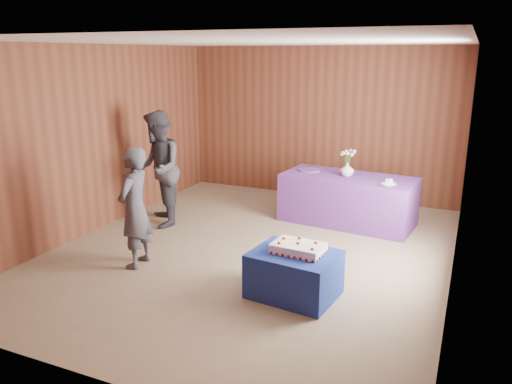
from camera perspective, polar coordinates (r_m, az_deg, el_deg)
The scene contains 13 objects.
ground at distance 6.75m, azimuth -0.48°, elevation -6.77°, with size 6.00×6.00×0.00m, color #87725D.
room_shell at distance 6.29m, azimuth -0.52°, elevation 8.60°, with size 5.04×6.04×2.72m.
cake_table at distance 5.51m, azimuth 4.37°, elevation -9.35°, with size 0.90×0.70×0.50m, color navy.
serving_table at distance 7.87m, azimuth 10.43°, elevation -0.86°, with size 2.00×0.90×0.75m, color #6B3490.
sheet_cake at distance 5.41m, azimuth 4.85°, elevation -6.38°, with size 0.59×0.43×0.13m.
vase at distance 7.75m, azimuth 10.39°, elevation 2.56°, with size 0.20×0.20×0.21m, color silver.
flower_spray at distance 7.70m, azimuth 10.48°, elevation 4.43°, with size 0.23×0.24×0.18m.
platter at distance 8.04m, azimuth 6.10°, elevation 2.50°, with size 0.34×0.34×0.02m, color #624890.
plate at distance 7.43m, azimuth 14.94°, elevation 0.94°, with size 0.21×0.21×0.01m, color white.
cake_slice at distance 7.42m, azimuth 14.96°, elevation 1.24°, with size 0.09×0.09×0.09m.
knife at distance 7.28m, azimuth 14.60°, elevation 0.62°, with size 0.26×0.02×0.00m, color silver.
guest_left at distance 6.25m, azimuth -13.70°, elevation -1.79°, with size 0.55×0.36×1.50m, color #3E3C47.
guest_right at distance 7.67m, azimuth -11.10°, elevation 2.58°, with size 0.86×0.67×1.76m, color #383641.
Camera 1 is at (2.56, -5.70, 2.57)m, focal length 35.00 mm.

